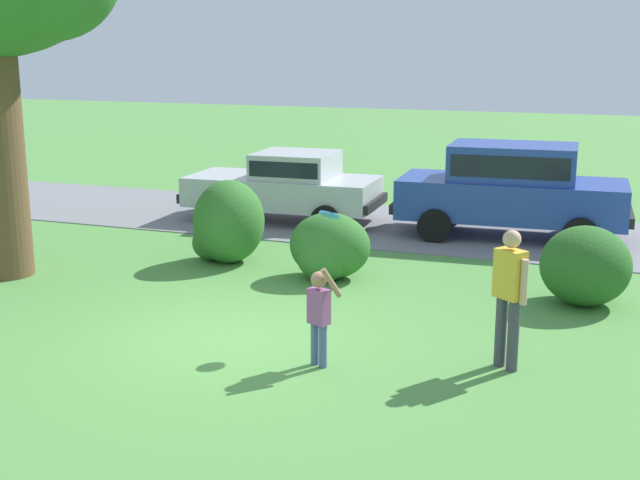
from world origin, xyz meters
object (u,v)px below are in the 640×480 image
Objects in this scene: parked_sedan at (287,184)px; frisbee at (329,215)px; adult_onlooker at (509,291)px; parked_suv at (512,186)px; child_thrower at (319,311)px.

parked_sedan is 7.77m from frisbee.
adult_onlooker is (2.40, -0.26, -0.72)m from frisbee.
parked_suv is at bearing 1.23° from parked_sedan.
child_thrower is 0.74× the size of adult_onlooker.
frisbee is at bearing -63.03° from parked_sedan.
parked_suv is at bearing 97.71° from adult_onlooker.
adult_onlooker is (0.98, -7.25, -0.09)m from parked_suv.
frisbee is (-0.23, 1.00, 0.98)m from child_thrower.
parked_suv reaches higher than frisbee.
parked_suv reaches higher than child_thrower.
frisbee is at bearing -101.48° from parked_suv.
parked_suv is 2.75× the size of adult_onlooker.
parked_suv is (4.92, 0.11, 0.23)m from parked_sedan.
child_thrower is at bearing -161.31° from adult_onlooker.
adult_onlooker is at bearing 18.69° from child_thrower.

